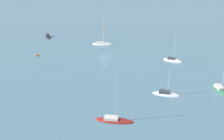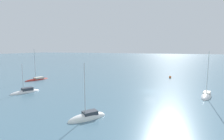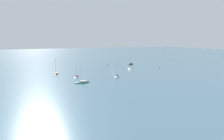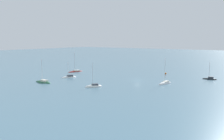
% 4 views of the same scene
% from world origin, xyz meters
% --- Properties ---
extents(ground_plane, '(600.00, 600.00, 0.00)m').
position_xyz_m(ground_plane, '(0.00, 0.00, 0.00)').
color(ground_plane, slate).
extents(sailboat_0, '(5.45, 6.30, 9.68)m').
position_xyz_m(sailboat_0, '(6.67, 21.16, 0.10)').
color(sailboat_0, white).
rests_on(sailboat_0, ground_plane).
extents(sailboat_1, '(3.74, 7.88, 11.22)m').
position_xyz_m(sailboat_1, '(-12.68, 0.68, 0.08)').
color(sailboat_1, silver).
rests_on(sailboat_1, ground_plane).
extents(sailboat_3, '(4.80, 7.24, 7.84)m').
position_xyz_m(sailboat_3, '(28.77, 12.38, 0.11)').
color(sailboat_3, silver).
rests_on(sailboat_3, ground_plane).
extents(sailboat_5, '(4.80, 8.79, 11.19)m').
position_xyz_m(sailboat_5, '(38.96, -2.17, 0.11)').
color(sailboat_5, maroon).
rests_on(sailboat_5, ground_plane).
extents(mooring_buoy_1, '(0.85, 0.85, 0.85)m').
position_xyz_m(mooring_buoy_1, '(-3.95, -22.03, 0.42)').
color(mooring_buoy_1, orange).
rests_on(mooring_buoy_1, ground_plane).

